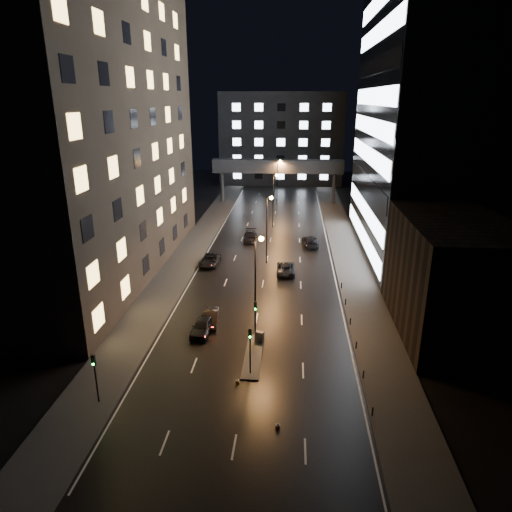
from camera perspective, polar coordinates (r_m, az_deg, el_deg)
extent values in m
plane|color=black|center=(79.30, 1.84, 2.05)|extent=(160.00, 160.00, 0.00)
cube|color=#383533|center=(76.17, -7.79, 1.22)|extent=(5.00, 110.00, 0.15)
cube|color=#383533|center=(74.95, 11.23, 0.72)|extent=(5.00, 110.00, 0.15)
cube|color=#2D2319|center=(65.29, -19.65, 15.20)|extent=(15.00, 48.00, 40.00)
cube|color=black|center=(50.65, 23.21, -2.42)|extent=(10.00, 18.00, 12.00)
cube|color=black|center=(74.84, 22.31, 17.20)|extent=(20.00, 36.00, 45.00)
cube|color=#333335|center=(134.21, 3.22, 14.49)|extent=(34.00, 14.00, 25.00)
cube|color=#333335|center=(106.82, 2.74, 11.15)|extent=(30.00, 3.00, 3.00)
cylinder|color=#333335|center=(108.84, -4.24, 8.61)|extent=(0.80, 0.80, 7.00)
cylinder|color=#333335|center=(107.96, 9.68, 8.30)|extent=(0.80, 0.80, 7.00)
cube|color=#383533|center=(44.41, -0.35, -12.35)|extent=(1.60, 8.00, 0.15)
cylinder|color=black|center=(45.67, -0.08, -8.76)|extent=(0.12, 0.12, 3.50)
cube|color=black|center=(44.68, -0.08, -6.27)|extent=(0.28, 0.22, 0.90)
sphere|color=#0CFF33|center=(44.68, -0.09, -6.67)|extent=(0.18, 0.18, 0.18)
cylinder|color=black|center=(40.91, -0.73, -12.35)|extent=(0.12, 0.12, 3.50)
cube|color=black|center=(39.80, -0.75, -9.65)|extent=(0.28, 0.22, 0.90)
sphere|color=#0CFF33|center=(39.82, -0.76, -10.10)|extent=(0.18, 0.18, 0.18)
cylinder|color=black|center=(39.70, -19.30, -14.90)|extent=(0.12, 0.12, 3.50)
cube|color=black|center=(38.56, -19.66, -12.17)|extent=(0.28, 0.22, 0.90)
sphere|color=#0CFF33|center=(38.59, -19.70, -12.63)|extent=(0.18, 0.18, 0.18)
cylinder|color=black|center=(38.03, 14.35, -18.42)|extent=(0.12, 0.12, 0.90)
cylinder|color=black|center=(42.06, 13.27, -14.30)|extent=(0.12, 0.12, 0.90)
cylinder|color=black|center=(46.27, 12.41, -10.90)|extent=(0.12, 0.12, 0.90)
cylinder|color=black|center=(50.63, 11.71, -8.09)|extent=(0.12, 0.12, 0.90)
cylinder|color=black|center=(55.10, 11.13, -5.72)|extent=(0.12, 0.12, 0.90)
cylinder|color=black|center=(59.65, 10.64, -3.71)|extent=(0.12, 0.12, 0.90)
cylinder|color=black|center=(47.53, -0.09, -3.47)|extent=(0.18, 0.18, 10.00)
cylinder|color=black|center=(45.84, -0.09, 2.31)|extent=(1.20, 0.12, 0.12)
sphere|color=#FF9E38|center=(45.83, 0.66, 2.17)|extent=(0.50, 0.50, 0.50)
cylinder|color=black|center=(66.39, 1.35, 3.15)|extent=(0.18, 0.18, 10.00)
cylinder|color=black|center=(65.20, 1.39, 7.38)|extent=(1.20, 0.12, 0.12)
sphere|color=#FF9E38|center=(65.19, 1.92, 7.28)|extent=(0.50, 0.50, 0.50)
cylinder|color=black|center=(85.78, 2.16, 6.81)|extent=(0.18, 0.18, 10.00)
cylinder|color=black|center=(84.85, 2.20, 10.12)|extent=(1.20, 0.12, 0.12)
sphere|color=#FF9E38|center=(84.84, 2.61, 10.04)|extent=(0.50, 0.50, 0.50)
cylinder|color=black|center=(105.39, 2.67, 9.12)|extent=(0.18, 0.18, 10.00)
cylinder|color=black|center=(104.64, 2.71, 11.82)|extent=(1.20, 0.12, 0.12)
sphere|color=#FF9E38|center=(104.63, 3.04, 11.76)|extent=(0.50, 0.50, 0.50)
imported|color=black|center=(48.33, -6.69, -8.69)|extent=(2.28, 4.89, 1.62)
imported|color=black|center=(50.06, -5.67, -7.71)|extent=(1.93, 4.62, 1.49)
imported|color=black|center=(67.27, -5.79, -0.53)|extent=(2.75, 5.50, 1.50)
imported|color=black|center=(78.48, -0.71, 2.47)|extent=(2.42, 5.44, 1.55)
imported|color=black|center=(64.03, 3.74, -1.50)|extent=(2.59, 5.45, 1.50)
imported|color=black|center=(76.11, 6.80, 1.84)|extent=(2.90, 5.91, 1.65)
cube|color=#505153|center=(46.22, 0.43, -10.06)|extent=(0.96, 0.74, 1.14)
cone|color=orange|center=(40.62, -2.35, -15.36)|extent=(0.44, 0.44, 0.53)
cone|color=#E54A0C|center=(36.18, 2.74, -20.41)|extent=(0.50, 0.50, 0.48)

